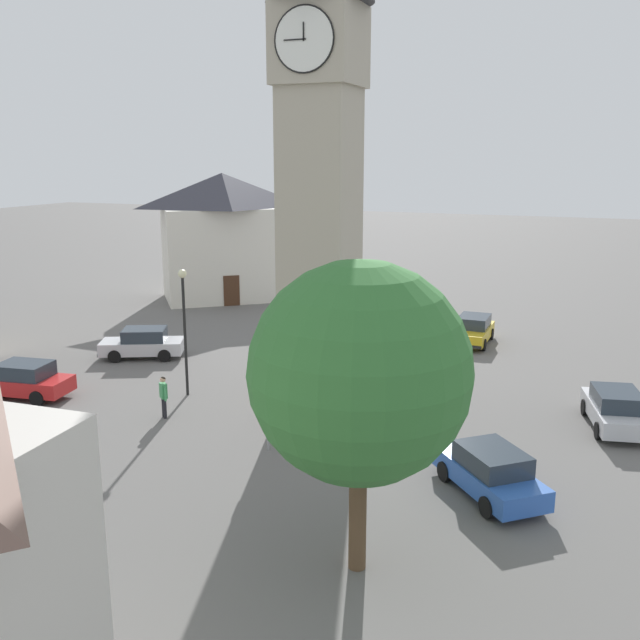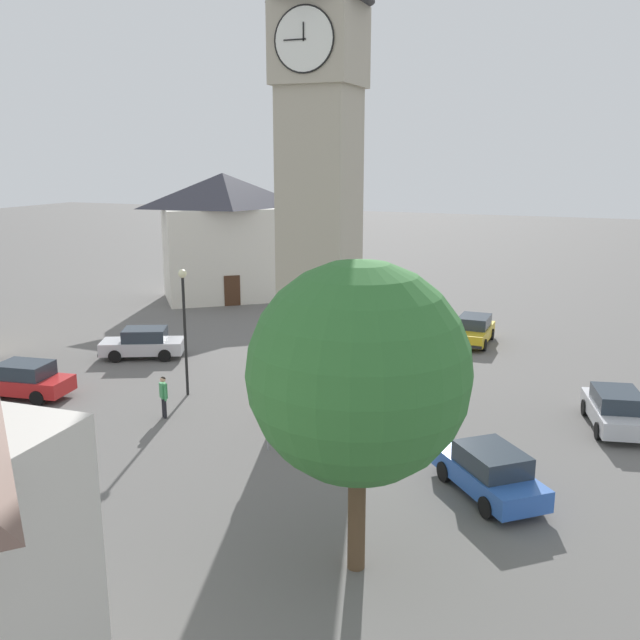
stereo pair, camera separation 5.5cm
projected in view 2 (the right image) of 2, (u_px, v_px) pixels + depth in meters
ground_plane at (320, 405)px, 29.00m from camera, size 200.00×200.00×0.00m
clock_tower at (320, 73)px, 26.01m from camera, size 4.01×4.01×22.31m
car_blue_kerb at (615, 409)px, 26.36m from camera, size 2.54×4.40×1.53m
car_silver_kerb at (143, 343)px, 35.66m from camera, size 4.45×3.28×1.53m
car_red_corner at (23, 380)px, 29.82m from camera, size 4.33×2.29×1.53m
car_white_side at (474, 330)px, 38.33m from camera, size 1.86×4.15×1.53m
car_black_far at (489, 472)px, 21.16m from camera, size 3.98×4.22×1.53m
pedestrian at (163, 393)px, 27.40m from camera, size 0.46×0.39×1.69m
tree at (359, 373)px, 16.42m from camera, size 5.32×5.32×7.79m
building_terrace_right at (224, 236)px, 49.68m from camera, size 10.26×9.79×8.90m
lamp_post at (184, 313)px, 29.44m from camera, size 0.36×0.36×5.48m
road_sign at (267, 399)px, 24.14m from camera, size 0.60×0.07×2.80m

